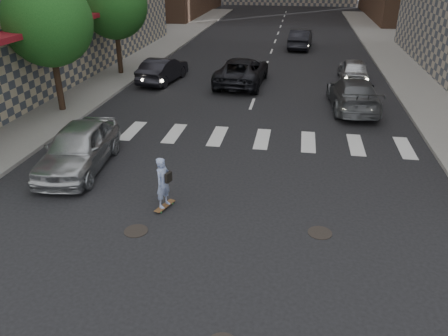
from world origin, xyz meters
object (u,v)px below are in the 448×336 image
Objects in this scene: tree_b at (50,17)px; silver_sedan at (79,147)px; traffic_car_a at (163,70)px; traffic_car_b at (353,94)px; tree_c at (115,2)px; traffic_car_d at (353,70)px; traffic_car_e at (300,39)px; traffic_car_c at (242,71)px; skateboarder at (163,183)px.

tree_b reaches higher than silver_sedan.
traffic_car_b reaches higher than traffic_car_a.
tree_c is (0.00, 8.00, 0.00)m from tree_b.
traffic_car_b is (14.71, 2.86, -3.84)m from tree_b.
traffic_car_d is at bearing -161.26° from traffic_car_a.
tree_c is 16.94m from traffic_car_e.
silver_sedan is (3.95, -6.23, -3.80)m from tree_b.
traffic_car_c reaches higher than traffic_car_d.
tree_c is at bearing 3.46° from traffic_car_d.
traffic_car_d is 0.86× the size of traffic_car_e.
traffic_car_b is at bearing -19.25° from tree_c.
traffic_car_d is (11.32, 15.09, -0.12)m from silver_sedan.
traffic_car_c is at bearing 66.24° from silver_sedan.
traffic_car_c is (4.40, 13.09, -0.02)m from silver_sedan.
tree_b reaches higher than traffic_car_b.
traffic_car_a is at bearing 63.18° from tree_b.
traffic_car_c is at bearing 79.47° from traffic_car_e.
traffic_car_c is 1.39× the size of traffic_car_d.
traffic_car_c is at bearing -7.75° from tree_c.
traffic_car_d is (15.28, 8.86, -3.92)m from tree_b.
traffic_car_e is (7.86, 25.76, -0.04)m from silver_sedan.
tree_c is at bearing -4.86° from traffic_car_c.
tree_b is 18.09m from traffic_car_d.
silver_sedan is 26.93m from traffic_car_e.
tree_b reaches higher than traffic_car_c.
tree_c is 1.33× the size of silver_sedan.
tree_b is at bearing 152.12° from skateboarder.
traffic_car_c is 13.13m from traffic_car_e.
traffic_car_a is at bearing 126.16° from skateboarder.
skateboarder reaches higher than traffic_car_b.
traffic_car_b is at bearing 78.45° from skateboarder.
tree_c is 15.80m from traffic_car_d.
traffic_car_c reaches higher than traffic_car_b.
tree_c is at bearing -22.34° from traffic_car_b.
skateboarder is 0.29× the size of traffic_car_c.
tree_b is 8.33m from traffic_car_a.
skateboarder is at bearing -64.41° from tree_c.
tree_b and tree_c have the same top height.
skateboarder reaches higher than traffic_car_c.
traffic_car_e is at bearing -102.39° from traffic_car_c.
tree_b is at bearing 63.56° from traffic_car_e.
traffic_car_e is (-2.90, 16.66, 0.00)m from traffic_car_b.
traffic_car_b is (14.71, -5.14, -3.84)m from tree_c.
traffic_car_c is (0.44, 15.39, -0.09)m from skateboarder.
tree_c reaches higher than traffic_car_c.
silver_sedan is 0.84× the size of traffic_car_c.
skateboarder is at bearing -35.30° from silver_sedan.
traffic_car_e is (-3.46, 10.66, 0.09)m from traffic_car_d.
traffic_car_b is 16.91m from traffic_car_e.
traffic_car_a is (-4.59, 15.11, -0.15)m from skateboarder.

